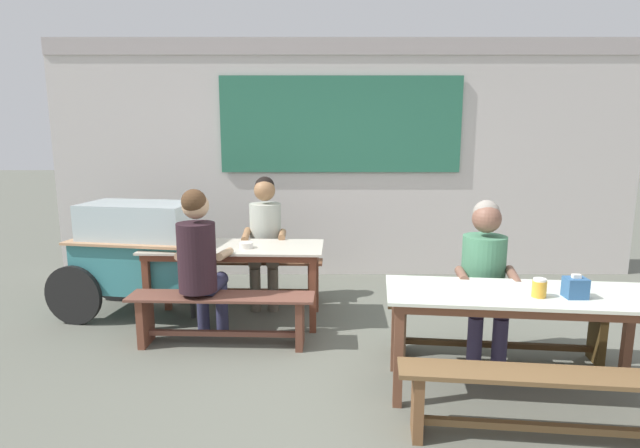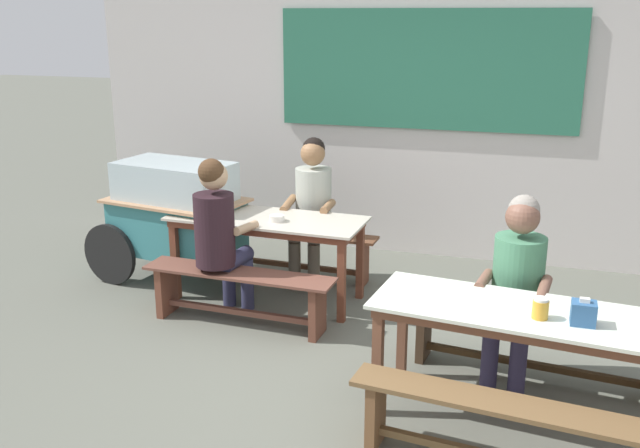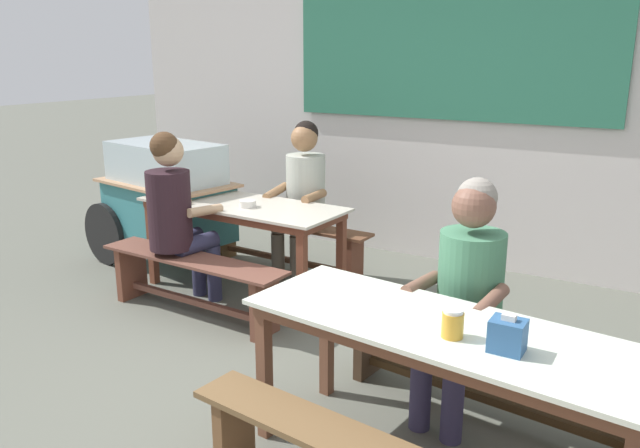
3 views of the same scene
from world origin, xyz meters
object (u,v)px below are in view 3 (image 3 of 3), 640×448
Objects in this scene: food_cart at (166,195)px; person_center_facing at (303,190)px; bench_far_back at (286,240)px; condiment_jar at (453,323)px; tissue_box at (508,335)px; dining_table_far at (242,213)px; person_left_back_turned at (176,209)px; bench_near_back at (491,364)px; person_right_near_table at (466,284)px; dining_table_near at (444,341)px; soup_bowl at (248,204)px; bench_far_front at (193,278)px.

person_center_facing is (1.20, 0.37, 0.10)m from food_cart.
bench_far_back is 3.08m from condiment_jar.
food_cart is 3.81m from tissue_box.
tissue_box is (2.45, -2.08, 0.51)m from bench_far_back.
food_cart reaches higher than dining_table_far.
dining_table_far is 0.57m from person_left_back_turned.
food_cart reaches higher than bench_near_back.
person_left_back_turned is 2.85m from tissue_box.
bench_near_back is 2.45m from person_center_facing.
dining_table_near is at bearing -81.07° from person_right_near_table.
person_left_back_turned reaches higher than person_center_facing.
food_cart is 1.26m from person_center_facing.
person_left_back_turned is 2.63m from condiment_jar.
person_right_near_table is 0.95× the size of person_left_back_turned.
food_cart is (-0.97, 0.15, 0.01)m from dining_table_far.
bench_near_back is 3.37m from food_cart.
soup_bowl is (-2.12, 0.72, 0.46)m from bench_near_back.
person_center_facing is 1.05× the size of person_right_near_table.
soup_bowl is (-2.05, 1.30, 0.10)m from dining_table_near.
person_left_back_turned is at bearing -111.75° from dining_table_far.
person_right_near_table is 8.20× the size of tissue_box.
dining_table_far is at bearing 147.49° from dining_table_near.
bench_far_back is at bearing 137.59° from dining_table_near.
food_cart is at bearing -156.49° from bench_far_back.
person_center_facing reaches higher than bench_far_back.
food_cart reaches higher than condiment_jar.
person_center_facing is at bearing 135.49° from dining_table_near.
dining_table_near is (2.18, -1.39, 0.00)m from dining_table_far.
condiment_jar is (0.15, -0.63, 0.06)m from person_right_near_table.
soup_bowl is (-1.97, 0.76, 0.03)m from person_right_near_table.
condiment_jar is at bearing -21.73° from bench_far_front.
person_center_facing is 0.62m from soup_bowl.
dining_table_far is 2.89m from tissue_box.
dining_table_far is at bearing 87.92° from bench_far_front.
person_right_near_table is at bearing 120.39° from tissue_box.
bench_far_front is 12.37× the size of soup_bowl.
condiment_jar reaches higher than dining_table_far.
person_right_near_table is at bearing -36.43° from person_center_facing.
person_left_back_turned is at bearing -41.37° from food_cart.
condiment_jar is at bearing -76.64° from person_right_near_table.
condiment_jar is at bearing -89.82° from bench_near_back.
person_center_facing is at bearing 65.50° from dining_table_far.
person_center_facing reaches higher than person_right_near_table.
bench_near_back is at bearing -18.85° from soup_bowl.
bench_far_back is 10.48× the size of tissue_box.
food_cart is at bearing 152.98° from condiment_jar.
person_right_near_table is at bearing -8.25° from person_left_back_turned.
bench_far_front is 2.18m from person_right_near_table.
person_right_near_table is 10.07× the size of soup_bowl.
condiment_jar reaches higher than dining_table_near.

